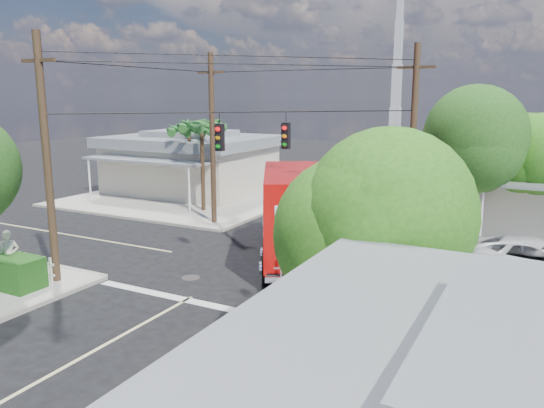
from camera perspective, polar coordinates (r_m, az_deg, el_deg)
The scene contains 16 objects.
ground at distance 21.91m, azimuth -2.45°, elevation -6.58°, with size 120.00×120.00×0.00m, color black.
sidewalk_nw at distance 36.54m, azimuth -8.68°, elevation 0.78°, with size 14.12×14.12×0.14m.
road_markings at distance 20.71m, azimuth -4.50°, elevation -7.67°, with size 32.00×32.00×0.01m.
building_nw at distance 38.13m, azimuth -8.73°, elevation 4.49°, with size 10.80×10.20×4.30m.
radio_tower at distance 39.30m, azimuth 13.12°, elevation 9.54°, with size 0.80×0.80×17.00m.
tree_ne_front at distance 25.05m, azimuth 20.19°, elevation 6.16°, with size 4.21×4.14×6.66m.
tree_ne_back at distance 27.09m, azimuth 26.20°, elevation 4.80°, with size 3.77×3.66×5.82m.
tree_se at distance 11.63m, azimuth 9.50°, elevation -2.38°, with size 3.67×3.54×5.62m.
palm_nw_front at distance 31.24m, azimuth -7.60°, elevation 8.20°, with size 3.01×3.08×5.59m.
palm_nw_back at distance 33.65m, azimuth -8.91°, elevation 7.76°, with size 3.01×3.08×5.19m.
utility_poles at distance 23.11m, azimuth -3.96°, elevation 6.21°, with size 12.00×10.68×9.00m.
picket_fence at distance 22.92m, azimuth -27.22°, elevation -5.28°, with size 5.94×0.06×1.00m.
vending_boxes at distance 25.27m, azimuth 17.78°, elevation -3.04°, with size 1.90×0.50×1.10m.
delivery_truck at distance 22.17m, azimuth 2.83°, elevation -1.06°, with size 6.48×9.18×3.89m.
parked_car at distance 22.23m, azimuth 26.55°, elevation -5.47°, with size 2.57×5.56×1.55m, color silver.
pedestrian at distance 21.55m, azimuth -26.43°, elevation -5.06°, with size 0.70×0.46×1.92m, color beige.
Camera 1 is at (10.48, -17.99, 6.81)m, focal length 35.00 mm.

